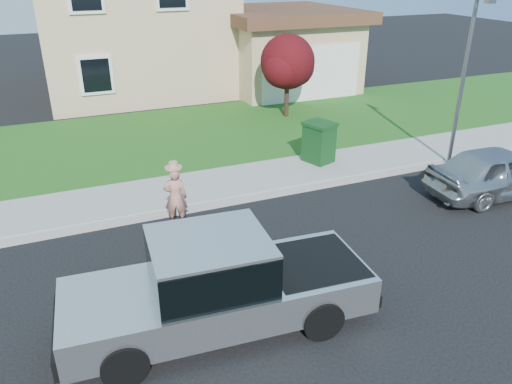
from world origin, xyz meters
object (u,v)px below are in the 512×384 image
ornamental_tree (288,64)px  street_lamp (465,75)px  trash_bin (319,142)px  pickup_truck (218,286)px  woman (176,196)px  sedan (500,172)px

ornamental_tree → street_lamp: size_ratio=0.64×
ornamental_tree → trash_bin: bearing=-105.2°
pickup_truck → street_lamp: size_ratio=1.09×
woman → trash_bin: 5.27m
trash_bin → street_lamp: size_ratio=0.25×
woman → sedan: size_ratio=0.41×
ornamental_tree → trash_bin: size_ratio=2.59×
woman → ornamental_tree: bearing=-114.1°
pickup_truck → trash_bin: size_ratio=4.40×
ornamental_tree → trash_bin: 5.20m
woman → street_lamp: 8.70m
trash_bin → street_lamp: street_lamp is taller
sedan → trash_bin: 4.93m
pickup_truck → street_lamp: 9.82m
pickup_truck → ornamental_tree: ornamental_tree is taller
sedan → ornamental_tree: bearing=16.7°
ornamental_tree → street_lamp: street_lamp is taller
ornamental_tree → trash_bin: (-1.32, -4.85, -1.33)m
woman → sedan: bearing=-173.1°
pickup_truck → sedan: size_ratio=1.36×
pickup_truck → ornamental_tree: bearing=62.9°
street_lamp → woman: bearing=-173.3°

